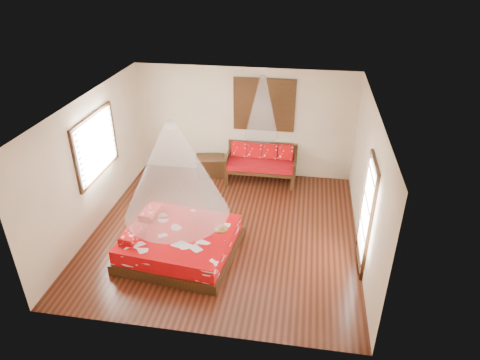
{
  "coord_description": "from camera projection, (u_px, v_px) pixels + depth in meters",
  "views": [
    {
      "loc": [
        1.5,
        -7.29,
        5.32
      ],
      "look_at": [
        0.29,
        0.21,
        1.15
      ],
      "focal_mm": 32.0,
      "sensor_mm": 36.0,
      "label": 1
    }
  ],
  "objects": [
    {
      "name": "shutter_panel",
      "position": [
        264.0,
        105.0,
        10.44
      ],
      "size": [
        1.52,
        0.06,
        1.32
      ],
      "color": "black",
      "rests_on": "wall_back"
    },
    {
      "name": "bed",
      "position": [
        179.0,
        243.0,
        8.3
      ],
      "size": [
        2.28,
        2.11,
        0.64
      ],
      "rotation": [
        0.0,
        0.0,
        -0.11
      ],
      "color": "black",
      "rests_on": "floor"
    },
    {
      "name": "storage_chest",
      "position": [
        211.0,
        166.0,
        11.19
      ],
      "size": [
        0.84,
        0.69,
        0.51
      ],
      "rotation": [
        0.0,
        0.0,
        0.22
      ],
      "color": "black",
      "rests_on": "floor"
    },
    {
      "name": "room",
      "position": [
        224.0,
        173.0,
        8.4
      ],
      "size": [
        5.54,
        5.54,
        2.84
      ],
      "color": "black",
      "rests_on": "ground"
    },
    {
      "name": "glazed_door",
      "position": [
        366.0,
        216.0,
        7.66
      ],
      "size": [
        0.08,
        1.02,
        2.16
      ],
      "color": "black",
      "rests_on": "floor"
    },
    {
      "name": "wine_tray",
      "position": [
        221.0,
        227.0,
        8.23
      ],
      "size": [
        0.26,
        0.26,
        0.21
      ],
      "rotation": [
        0.0,
        0.0,
        -0.42
      ],
      "color": "brown",
      "rests_on": "bed"
    },
    {
      "name": "daybed",
      "position": [
        261.0,
        162.0,
        10.82
      ],
      "size": [
        1.77,
        0.79,
        0.94
      ],
      "color": "black",
      "rests_on": "floor"
    },
    {
      "name": "mosquito_net_main",
      "position": [
        174.0,
        170.0,
        7.53
      ],
      "size": [
        1.93,
        1.93,
        1.8
      ],
      "primitive_type": "cone",
      "color": "white",
      "rests_on": "ceiling"
    },
    {
      "name": "mosquito_net_daybed",
      "position": [
        262.0,
        107.0,
        9.99
      ],
      "size": [
        0.81,
        0.81,
        1.5
      ],
      "primitive_type": "cone",
      "color": "white",
      "rests_on": "ceiling"
    },
    {
      "name": "window_left",
      "position": [
        96.0,
        146.0,
        8.81
      ],
      "size": [
        0.1,
        1.74,
        1.34
      ],
      "color": "black",
      "rests_on": "wall_left"
    }
  ]
}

